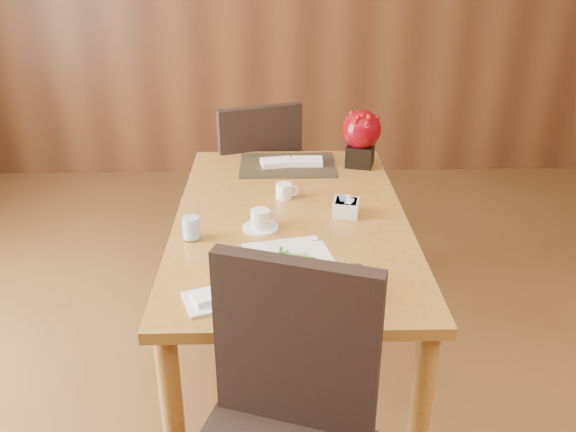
{
  "coord_description": "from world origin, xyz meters",
  "views": [
    {
      "loc": [
        -0.06,
        -1.55,
        1.78
      ],
      "look_at": [
        -0.02,
        0.35,
        0.87
      ],
      "focal_mm": 38.0,
      "sensor_mm": 36.0,
      "label": 1
    }
  ],
  "objects_px": {
    "soup_setting": "(289,276)",
    "water_glass": "(191,219)",
    "coffee_cup": "(260,221)",
    "near_chair": "(281,430)",
    "dining_table": "(291,238)",
    "sugar_caddy": "(346,207)",
    "far_chair": "(255,178)",
    "bread_plate": "(209,301)",
    "berry_decor": "(361,135)",
    "creamer_jug": "(284,191)"
  },
  "relations": [
    {
      "from": "near_chair",
      "to": "creamer_jug",
      "type": "bearing_deg",
      "value": 107.35
    },
    {
      "from": "creamer_jug",
      "to": "sugar_caddy",
      "type": "bearing_deg",
      "value": -28.16
    },
    {
      "from": "dining_table",
      "to": "near_chair",
      "type": "distance_m",
      "value": 0.95
    },
    {
      "from": "bread_plate",
      "to": "far_chair",
      "type": "xyz_separation_m",
      "value": [
        0.1,
        1.5,
        -0.21
      ]
    },
    {
      "from": "berry_decor",
      "to": "near_chair",
      "type": "distance_m",
      "value": 1.58
    },
    {
      "from": "water_glass",
      "to": "berry_decor",
      "type": "xyz_separation_m",
      "value": [
        0.71,
        0.73,
        0.07
      ]
    },
    {
      "from": "soup_setting",
      "to": "coffee_cup",
      "type": "xyz_separation_m",
      "value": [
        -0.1,
        0.44,
        -0.02
      ]
    },
    {
      "from": "sugar_caddy",
      "to": "water_glass",
      "type": "bearing_deg",
      "value": -161.59
    },
    {
      "from": "bread_plate",
      "to": "creamer_jug",
      "type": "bearing_deg",
      "value": 72.59
    },
    {
      "from": "dining_table",
      "to": "near_chair",
      "type": "relative_size",
      "value": 1.47
    },
    {
      "from": "coffee_cup",
      "to": "sugar_caddy",
      "type": "bearing_deg",
      "value": 19.42
    },
    {
      "from": "dining_table",
      "to": "creamer_jug",
      "type": "height_order",
      "value": "creamer_jug"
    },
    {
      "from": "near_chair",
      "to": "soup_setting",
      "type": "bearing_deg",
      "value": 104.41
    },
    {
      "from": "creamer_jug",
      "to": "coffee_cup",
      "type": "bearing_deg",
      "value": -102.04
    },
    {
      "from": "soup_setting",
      "to": "near_chair",
      "type": "relative_size",
      "value": 0.33
    },
    {
      "from": "berry_decor",
      "to": "bread_plate",
      "type": "bearing_deg",
      "value": -117.97
    },
    {
      "from": "creamer_jug",
      "to": "far_chair",
      "type": "height_order",
      "value": "far_chair"
    },
    {
      "from": "berry_decor",
      "to": "far_chair",
      "type": "distance_m",
      "value": 0.72
    },
    {
      "from": "dining_table",
      "to": "creamer_jug",
      "type": "relative_size",
      "value": 17.22
    },
    {
      "from": "water_glass",
      "to": "far_chair",
      "type": "xyz_separation_m",
      "value": [
        0.19,
        1.08,
        -0.28
      ]
    },
    {
      "from": "coffee_cup",
      "to": "near_chair",
      "type": "height_order",
      "value": "near_chair"
    },
    {
      "from": "bread_plate",
      "to": "far_chair",
      "type": "distance_m",
      "value": 1.51
    },
    {
      "from": "creamer_jug",
      "to": "bread_plate",
      "type": "distance_m",
      "value": 0.81
    },
    {
      "from": "sugar_caddy",
      "to": "near_chair",
      "type": "height_order",
      "value": "near_chair"
    },
    {
      "from": "dining_table",
      "to": "far_chair",
      "type": "distance_m",
      "value": 0.92
    },
    {
      "from": "berry_decor",
      "to": "bread_plate",
      "type": "height_order",
      "value": "berry_decor"
    },
    {
      "from": "near_chair",
      "to": "far_chair",
      "type": "xyz_separation_m",
      "value": [
        -0.12,
        1.84,
        -0.03
      ]
    },
    {
      "from": "bread_plate",
      "to": "water_glass",
      "type": "bearing_deg",
      "value": 103.43
    },
    {
      "from": "berry_decor",
      "to": "water_glass",
      "type": "bearing_deg",
      "value": -134.04
    },
    {
      "from": "coffee_cup",
      "to": "far_chair",
      "type": "distance_m",
      "value": 1.04
    },
    {
      "from": "coffee_cup",
      "to": "far_chair",
      "type": "height_order",
      "value": "far_chair"
    },
    {
      "from": "dining_table",
      "to": "sugar_caddy",
      "type": "relative_size",
      "value": 15.32
    },
    {
      "from": "coffee_cup",
      "to": "sugar_caddy",
      "type": "height_order",
      "value": "coffee_cup"
    },
    {
      "from": "coffee_cup",
      "to": "near_chair",
      "type": "relative_size",
      "value": 0.13
    },
    {
      "from": "dining_table",
      "to": "soup_setting",
      "type": "distance_m",
      "value": 0.57
    },
    {
      "from": "coffee_cup",
      "to": "creamer_jug",
      "type": "xyz_separation_m",
      "value": [
        0.09,
        0.28,
        -0.0
      ]
    },
    {
      "from": "water_glass",
      "to": "berry_decor",
      "type": "height_order",
      "value": "berry_decor"
    },
    {
      "from": "bread_plate",
      "to": "near_chair",
      "type": "relative_size",
      "value": 0.14
    },
    {
      "from": "coffee_cup",
      "to": "water_glass",
      "type": "relative_size",
      "value": 0.85
    },
    {
      "from": "soup_setting",
      "to": "water_glass",
      "type": "bearing_deg",
      "value": 120.99
    },
    {
      "from": "creamer_jug",
      "to": "soup_setting",
      "type": "bearing_deg",
      "value": -83.54
    },
    {
      "from": "dining_table",
      "to": "near_chair",
      "type": "bearing_deg",
      "value": -93.15
    },
    {
      "from": "dining_table",
      "to": "far_chair",
      "type": "relative_size",
      "value": 1.55
    },
    {
      "from": "soup_setting",
      "to": "bread_plate",
      "type": "xyz_separation_m",
      "value": [
        -0.24,
        -0.05,
        -0.05
      ]
    },
    {
      "from": "coffee_cup",
      "to": "near_chair",
      "type": "xyz_separation_m",
      "value": [
        0.07,
        -0.84,
        -0.21
      ]
    },
    {
      "from": "bread_plate",
      "to": "near_chair",
      "type": "distance_m",
      "value": 0.45
    },
    {
      "from": "sugar_caddy",
      "to": "bread_plate",
      "type": "distance_m",
      "value": 0.78
    },
    {
      "from": "coffee_cup",
      "to": "creamer_jug",
      "type": "height_order",
      "value": "coffee_cup"
    },
    {
      "from": "water_glass",
      "to": "bread_plate",
      "type": "height_order",
      "value": "water_glass"
    },
    {
      "from": "sugar_caddy",
      "to": "berry_decor",
      "type": "relative_size",
      "value": 0.37
    }
  ]
}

